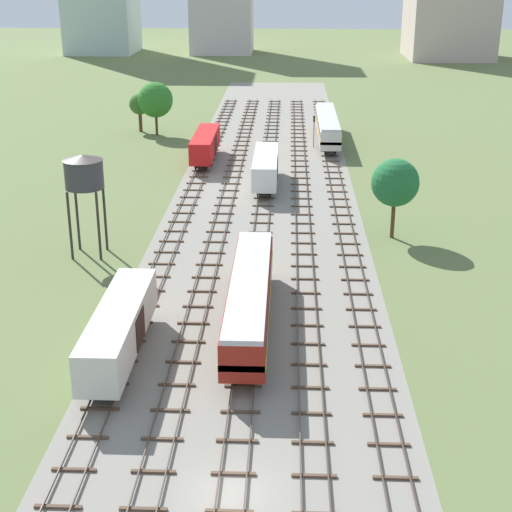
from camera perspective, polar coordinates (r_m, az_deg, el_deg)
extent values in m
plane|color=#5B6B3D|center=(91.91, 0.68, 4.89)|extent=(480.00, 480.00, 0.00)
cube|color=gray|center=(91.91, 0.68, 4.89)|extent=(21.04, 176.00, 0.01)
cube|color=#47382D|center=(93.53, -4.99, 5.23)|extent=(0.07, 126.00, 0.15)
cube|color=#47382D|center=(93.36, -4.12, 5.22)|extent=(0.07, 126.00, 0.15)
cube|color=brown|center=(41.36, -14.43, -17.52)|extent=(2.40, 0.22, 0.14)
cube|color=brown|center=(43.64, -13.32, -15.12)|extent=(2.40, 0.22, 0.14)
cube|color=brown|center=(46.01, -12.34, -12.96)|extent=(2.40, 0.22, 0.14)
cube|color=brown|center=(48.44, -11.47, -11.01)|extent=(2.40, 0.22, 0.14)
cube|color=brown|center=(50.93, -10.69, -9.24)|extent=(2.40, 0.22, 0.14)
cube|color=brown|center=(53.48, -10.00, -7.64)|extent=(2.40, 0.22, 0.14)
cube|color=brown|center=(56.07, -9.37, -6.19)|extent=(2.40, 0.22, 0.14)
cube|color=brown|center=(58.70, -8.81, -4.86)|extent=(2.40, 0.22, 0.14)
cube|color=brown|center=(61.37, -8.29, -3.65)|extent=(2.40, 0.22, 0.14)
cube|color=brown|center=(64.06, -7.82, -2.54)|extent=(2.40, 0.22, 0.14)
cube|color=brown|center=(66.78, -7.38, -1.52)|extent=(2.40, 0.22, 0.14)
cube|color=brown|center=(69.52, -6.98, -0.58)|extent=(2.40, 0.22, 0.14)
cube|color=brown|center=(72.29, -6.62, 0.29)|extent=(2.40, 0.22, 0.14)
cube|color=brown|center=(75.07, -6.28, 1.09)|extent=(2.40, 0.22, 0.14)
cube|color=brown|center=(77.87, -5.96, 1.84)|extent=(2.40, 0.22, 0.14)
cube|color=brown|center=(80.68, -5.66, 2.53)|extent=(2.40, 0.22, 0.14)
cube|color=brown|center=(83.50, -5.39, 3.18)|extent=(2.40, 0.22, 0.14)
cube|color=brown|center=(86.34, -5.13, 3.79)|extent=(2.40, 0.22, 0.14)
cube|color=brown|center=(89.19, -4.89, 4.35)|extent=(2.40, 0.22, 0.14)
cube|color=brown|center=(92.05, -4.66, 4.89)|extent=(2.40, 0.22, 0.14)
cube|color=brown|center=(94.91, -4.45, 5.39)|extent=(2.40, 0.22, 0.14)
cube|color=brown|center=(97.79, -4.25, 5.86)|extent=(2.40, 0.22, 0.14)
cube|color=brown|center=(100.67, -4.06, 6.30)|extent=(2.40, 0.22, 0.14)
cube|color=brown|center=(103.56, -3.88, 6.72)|extent=(2.40, 0.22, 0.14)
cube|color=brown|center=(106.45, -3.71, 7.11)|extent=(2.40, 0.22, 0.14)
cube|color=brown|center=(109.35, -3.55, 7.49)|extent=(2.40, 0.22, 0.14)
cube|color=brown|center=(112.26, -3.39, 7.84)|extent=(2.40, 0.22, 0.14)
cube|color=brown|center=(115.17, -3.25, 8.18)|extent=(2.40, 0.22, 0.14)
cube|color=brown|center=(118.08, -3.11, 8.50)|extent=(2.40, 0.22, 0.14)
cube|color=brown|center=(121.00, -2.97, 8.80)|extent=(2.40, 0.22, 0.14)
cube|color=brown|center=(123.93, -2.85, 9.10)|extent=(2.40, 0.22, 0.14)
cube|color=brown|center=(126.85, -2.73, 9.37)|extent=(2.40, 0.22, 0.14)
cube|color=brown|center=(129.78, -2.61, 9.64)|extent=(2.40, 0.22, 0.14)
cube|color=brown|center=(132.71, -2.50, 9.89)|extent=(2.40, 0.22, 0.14)
cube|color=brown|center=(135.65, -2.39, 10.13)|extent=(2.40, 0.22, 0.14)
cube|color=brown|center=(138.59, -2.29, 10.36)|extent=(2.40, 0.22, 0.14)
cube|color=brown|center=(141.53, -2.20, 10.59)|extent=(2.40, 0.22, 0.14)
cube|color=brown|center=(144.47, -2.10, 10.80)|extent=(2.40, 0.22, 0.14)
cube|color=brown|center=(147.42, -2.01, 11.00)|extent=(2.40, 0.22, 0.14)
cube|color=brown|center=(150.37, -1.93, 11.20)|extent=(2.40, 0.22, 0.14)
cube|color=brown|center=(153.32, -1.84, 11.39)|extent=(2.40, 0.22, 0.14)
cube|color=#47382D|center=(93.08, -2.38, 5.21)|extent=(0.07, 126.00, 0.15)
cube|color=#47382D|center=(92.98, -1.50, 5.21)|extent=(0.07, 126.00, 0.15)
cube|color=brown|center=(40.42, -8.34, -18.04)|extent=(2.40, 0.22, 0.14)
cube|color=brown|center=(42.76, -7.60, -15.53)|extent=(2.40, 0.22, 0.14)
cube|color=brown|center=(45.17, -6.95, -13.29)|extent=(2.40, 0.22, 0.14)
cube|color=brown|center=(47.64, -6.39, -11.27)|extent=(2.40, 0.22, 0.14)
cube|color=brown|center=(50.18, -5.88, -9.46)|extent=(2.40, 0.22, 0.14)
cube|color=brown|center=(52.76, -5.43, -7.82)|extent=(2.40, 0.22, 0.14)
cube|color=brown|center=(55.38, -5.03, -6.33)|extent=(2.40, 0.22, 0.14)
cube|color=brown|center=(58.05, -4.66, -4.98)|extent=(2.40, 0.22, 0.14)
cube|color=brown|center=(60.74, -4.33, -3.75)|extent=(2.40, 0.22, 0.14)
cube|color=brown|center=(63.46, -4.02, -2.62)|extent=(2.40, 0.22, 0.14)
cube|color=brown|center=(66.20, -3.74, -1.59)|extent=(2.40, 0.22, 0.14)
cube|color=brown|center=(68.97, -3.49, -0.64)|extent=(2.40, 0.22, 0.14)
cube|color=brown|center=(71.76, -3.25, 0.24)|extent=(2.40, 0.22, 0.14)
cube|color=brown|center=(74.56, -3.04, 1.05)|extent=(2.40, 0.22, 0.14)
cube|color=brown|center=(77.37, -2.83, 1.80)|extent=(2.40, 0.22, 0.14)
cube|color=brown|center=(80.20, -2.65, 2.50)|extent=(2.40, 0.22, 0.14)
cube|color=brown|center=(83.04, -2.47, 3.16)|extent=(2.40, 0.22, 0.14)
cube|color=brown|center=(85.90, -2.31, 3.77)|extent=(2.40, 0.22, 0.14)
cube|color=brown|center=(88.76, -2.15, 4.34)|extent=(2.40, 0.22, 0.14)
cube|color=brown|center=(91.63, -2.01, 4.87)|extent=(2.40, 0.22, 0.14)
cube|color=brown|center=(94.51, -1.87, 5.37)|extent=(2.40, 0.22, 0.14)
cube|color=brown|center=(97.40, -1.74, 5.84)|extent=(2.40, 0.22, 0.14)
cube|color=brown|center=(100.29, -1.62, 6.29)|extent=(2.40, 0.22, 0.14)
cube|color=brown|center=(103.19, -1.51, 6.71)|extent=(2.40, 0.22, 0.14)
cube|color=brown|center=(106.09, -1.40, 7.10)|extent=(2.40, 0.22, 0.14)
cube|color=brown|center=(109.00, -1.30, 7.48)|extent=(2.40, 0.22, 0.14)
cube|color=brown|center=(111.92, -1.20, 7.83)|extent=(2.40, 0.22, 0.14)
cube|color=brown|center=(114.84, -1.11, 8.17)|extent=(2.40, 0.22, 0.14)
cube|color=brown|center=(117.76, -1.02, 8.49)|extent=(2.40, 0.22, 0.14)
cube|color=brown|center=(120.69, -0.94, 8.80)|extent=(2.40, 0.22, 0.14)
cube|color=brown|center=(123.62, -0.86, 9.09)|extent=(2.40, 0.22, 0.14)
cube|color=brown|center=(126.55, -0.78, 9.37)|extent=(2.40, 0.22, 0.14)
cube|color=brown|center=(129.49, -0.71, 9.63)|extent=(2.40, 0.22, 0.14)
cube|color=brown|center=(132.43, -0.64, 9.88)|extent=(2.40, 0.22, 0.14)
cube|color=brown|center=(135.37, -0.57, 10.13)|extent=(2.40, 0.22, 0.14)
cube|color=brown|center=(138.31, -0.50, 10.36)|extent=(2.40, 0.22, 0.14)
cube|color=brown|center=(141.26, -0.44, 10.58)|extent=(2.40, 0.22, 0.14)
cube|color=brown|center=(144.21, -0.38, 10.79)|extent=(2.40, 0.22, 0.14)
cube|color=brown|center=(147.16, -0.33, 11.00)|extent=(2.40, 0.22, 0.14)
cube|color=brown|center=(150.11, -0.27, 11.19)|extent=(2.40, 0.22, 0.14)
cube|color=brown|center=(153.07, -0.22, 11.38)|extent=(2.40, 0.22, 0.14)
cube|color=#47382D|center=(92.84, 0.25, 5.19)|extent=(0.07, 126.00, 0.15)
cube|color=#47382D|center=(92.79, 1.14, 5.18)|extent=(0.07, 126.00, 0.15)
cube|color=brown|center=(39.92, -1.99, -18.37)|extent=(2.40, 0.22, 0.14)
cube|color=brown|center=(42.28, -1.68, -15.80)|extent=(2.40, 0.22, 0.14)
cube|color=brown|center=(44.72, -1.40, -13.51)|extent=(2.40, 0.22, 0.14)
cube|color=brown|center=(47.22, -1.16, -11.45)|extent=(2.40, 0.22, 0.14)
cube|color=brown|center=(49.77, -0.95, -9.61)|extent=(2.40, 0.22, 0.14)
cube|color=brown|center=(52.38, -0.76, -7.95)|extent=(2.40, 0.22, 0.14)
cube|color=brown|center=(55.02, -0.59, -6.44)|extent=(2.40, 0.22, 0.14)
cube|color=brown|center=(57.70, -0.44, -5.07)|extent=(2.40, 0.22, 0.14)
cube|color=brown|center=(60.41, -0.30, -3.83)|extent=(2.40, 0.22, 0.14)
cube|color=brown|center=(63.14, -0.17, -2.69)|extent=(2.40, 0.22, 0.14)
cube|color=brown|center=(65.90, -0.06, -1.65)|extent=(2.40, 0.22, 0.14)
cube|color=brown|center=(68.68, 0.05, -0.69)|extent=(2.40, 0.22, 0.14)
cube|color=brown|center=(71.47, 0.15, 0.19)|extent=(2.40, 0.22, 0.14)
cube|color=brown|center=(74.29, 0.24, 1.01)|extent=(2.40, 0.22, 0.14)
cube|color=brown|center=(77.11, 0.32, 1.76)|extent=(2.40, 0.22, 0.14)
cube|color=brown|center=(79.95, 0.40, 2.47)|extent=(2.40, 0.22, 0.14)
cube|color=brown|center=(82.80, 0.47, 3.12)|extent=(2.40, 0.22, 0.14)
cube|color=brown|center=(85.66, 0.54, 3.73)|extent=(2.40, 0.22, 0.14)
cube|color=brown|center=(88.53, 0.61, 4.31)|extent=(2.40, 0.22, 0.14)
cube|color=brown|center=(91.41, 0.67, 4.84)|extent=(2.40, 0.22, 0.14)
cube|color=brown|center=(94.30, 0.72, 5.34)|extent=(2.40, 0.22, 0.14)
cube|color=brown|center=(97.19, 0.78, 5.82)|extent=(2.40, 0.22, 0.14)
cube|color=brown|center=(100.09, 0.83, 6.26)|extent=(2.40, 0.22, 0.14)
cube|color=brown|center=(102.99, 0.87, 6.68)|extent=(2.40, 0.22, 0.14)
cube|color=brown|center=(105.90, 0.92, 7.08)|extent=(2.40, 0.22, 0.14)
cube|color=brown|center=(108.82, 0.96, 7.46)|extent=(2.40, 0.22, 0.14)
cube|color=brown|center=(111.74, 1.00, 7.81)|extent=(2.40, 0.22, 0.14)
cube|color=brown|center=(114.66, 1.04, 8.15)|extent=(2.40, 0.22, 0.14)
cube|color=brown|center=(117.59, 1.08, 8.47)|extent=(2.40, 0.22, 0.14)
cube|color=brown|center=(120.52, 1.11, 8.78)|extent=(2.40, 0.22, 0.14)
cube|color=brown|center=(123.45, 1.14, 9.07)|extent=(2.40, 0.22, 0.14)
cube|color=brown|center=(126.39, 1.18, 9.35)|extent=(2.40, 0.22, 0.14)
cube|color=brown|center=(129.33, 1.21, 9.61)|extent=(2.40, 0.22, 0.14)
cube|color=brown|center=(132.27, 1.23, 9.87)|extent=(2.40, 0.22, 0.14)
cube|color=brown|center=(135.22, 1.26, 10.11)|extent=(2.40, 0.22, 0.14)
cube|color=brown|center=(138.17, 1.29, 10.34)|extent=(2.40, 0.22, 0.14)
cube|color=brown|center=(141.12, 1.31, 10.56)|extent=(2.40, 0.22, 0.14)
cube|color=brown|center=(144.07, 1.34, 10.78)|extent=(2.40, 0.22, 0.14)
cube|color=brown|center=(147.02, 1.36, 10.98)|extent=(2.40, 0.22, 0.14)
cube|color=brown|center=(149.98, 1.39, 11.18)|extent=(2.40, 0.22, 0.14)
cube|color=brown|center=(152.94, 1.41, 11.37)|extent=(2.40, 0.22, 0.14)
cube|color=#47382D|center=(92.78, 2.89, 5.15)|extent=(0.07, 126.00, 0.15)
cube|color=#47382D|center=(92.81, 3.78, 5.14)|extent=(0.07, 126.00, 0.15)
cube|color=brown|center=(42.23, 4.33, -15.91)|extent=(2.40, 0.22, 0.14)
cube|color=brown|center=(44.67, 4.21, -13.60)|extent=(2.40, 0.22, 0.14)
cube|color=brown|center=(47.17, 4.11, -11.54)|extent=(2.40, 0.22, 0.14)
cube|color=brown|center=(49.73, 4.02, -9.69)|extent=(2.40, 0.22, 0.14)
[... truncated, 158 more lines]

